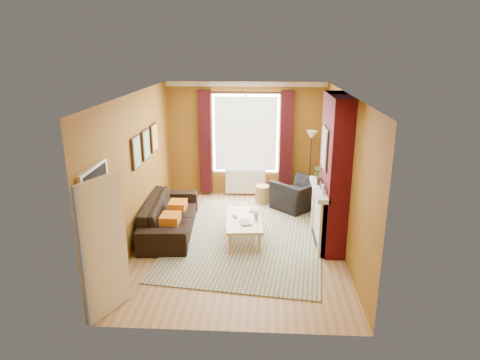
{
  "coord_description": "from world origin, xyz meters",
  "views": [
    {
      "loc": [
        0.44,
        -7.51,
        3.6
      ],
      "look_at": [
        0.0,
        0.25,
        1.15
      ],
      "focal_mm": 32.0,
      "sensor_mm": 36.0,
      "label": 1
    }
  ],
  "objects_px": {
    "floor_lamp": "(311,146)",
    "armchair": "(299,195)",
    "coffee_table": "(244,221)",
    "wicker_stool": "(263,195)",
    "sofa": "(170,215)"
  },
  "relations": [
    {
      "from": "wicker_stool",
      "to": "floor_lamp",
      "type": "distance_m",
      "value": 1.61
    },
    {
      "from": "floor_lamp",
      "to": "armchair",
      "type": "bearing_deg",
      "value": -117.76
    },
    {
      "from": "coffee_table",
      "to": "wicker_stool",
      "type": "xyz_separation_m",
      "value": [
        0.35,
        2.04,
        -0.18
      ]
    },
    {
      "from": "wicker_stool",
      "to": "floor_lamp",
      "type": "bearing_deg",
      "value": 12.09
    },
    {
      "from": "sofa",
      "to": "coffee_table",
      "type": "distance_m",
      "value": 1.53
    },
    {
      "from": "floor_lamp",
      "to": "coffee_table",
      "type": "bearing_deg",
      "value": -122.78
    },
    {
      "from": "armchair",
      "to": "coffee_table",
      "type": "distance_m",
      "value": 2.09
    },
    {
      "from": "coffee_table",
      "to": "armchair",
      "type": "bearing_deg",
      "value": 51.03
    },
    {
      "from": "sofa",
      "to": "wicker_stool",
      "type": "distance_m",
      "value": 2.54
    },
    {
      "from": "armchair",
      "to": "floor_lamp",
      "type": "relative_size",
      "value": 0.61
    },
    {
      "from": "sofa",
      "to": "floor_lamp",
      "type": "relative_size",
      "value": 1.37
    },
    {
      "from": "coffee_table",
      "to": "wicker_stool",
      "type": "height_order",
      "value": "coffee_table"
    },
    {
      "from": "wicker_stool",
      "to": "floor_lamp",
      "type": "xyz_separation_m",
      "value": [
        1.12,
        0.24,
        1.14
      ]
    },
    {
      "from": "coffee_table",
      "to": "floor_lamp",
      "type": "bearing_deg",
      "value": 52.54
    },
    {
      "from": "floor_lamp",
      "to": "wicker_stool",
      "type": "bearing_deg",
      "value": -167.91
    }
  ]
}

